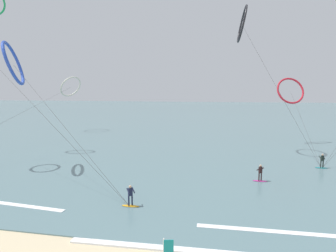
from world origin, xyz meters
The scene contains 9 objects.
sea_water centered at (0.00, 105.36, 0.04)m, with size 400.00×200.00×0.08m, color slate.
surfer_amber centered at (-1.14, 10.38, 0.82)m, with size 1.40×0.73×1.70m.
surfer_magenta centered at (9.67, 18.50, 0.82)m, with size 1.40×0.71×1.70m.
surfer_teal centered at (17.41, 24.73, 0.82)m, with size 1.40×0.64×1.70m.
kite_charcoal centered at (8.37, 31.93, 18.21)m, with size 9.77×9.81×20.76m.
kite_ivory centered at (-26.80, 47.38, 9.83)m, with size 4.65×40.43×12.09m.
kite_crimson centered at (17.31, 41.01, 8.98)m, with size 5.18×18.01×11.25m.
kite_cobalt centered at (-17.00, 18.25, 12.02)m, with size 17.75×10.55×14.48m.
wave_crest_mid centered at (11.91, 8.28, 0.06)m, with size 15.36×0.50×0.12m, color white.
Camera 1 is at (5.53, -9.57, 9.12)m, focal length 29.82 mm.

